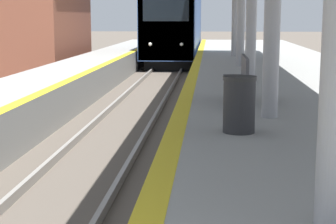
# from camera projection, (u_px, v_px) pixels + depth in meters

# --- Properties ---
(train) EXTENTS (2.75, 16.52, 4.46)m
(train) POSITION_uv_depth(u_px,v_px,m) (176.00, 23.00, 34.81)
(train) COLOR black
(train) RESTS_ON ground
(trash_bin) EXTENTS (0.50, 0.50, 0.84)m
(trash_bin) POSITION_uv_depth(u_px,v_px,m) (239.00, 104.00, 8.28)
(trash_bin) COLOR #262628
(trash_bin) RESTS_ON platform_right
(bench) EXTENTS (0.44, 1.65, 0.92)m
(bench) POSITION_uv_depth(u_px,v_px,m) (238.00, 78.00, 11.22)
(bench) COLOR #4C4C51
(bench) RESTS_ON platform_right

